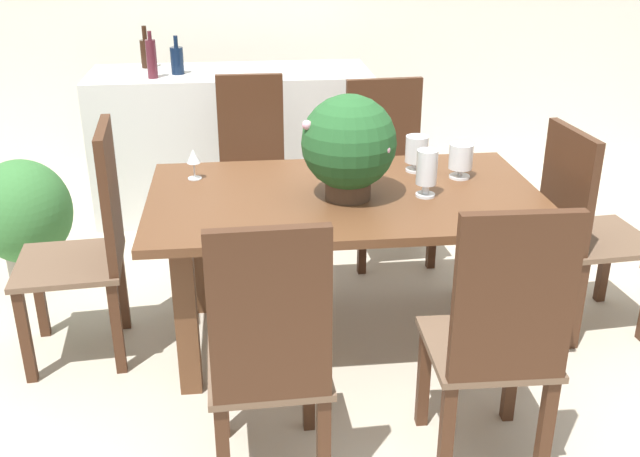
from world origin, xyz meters
name	(u,v)px	position (x,y,z in m)	size (l,w,h in m)	color
ground_plane	(345,346)	(0.00, 0.00, 0.00)	(7.04, 7.04, 0.00)	#BCB29E
dining_table	(345,217)	(0.00, 0.09, 0.62)	(1.72, 1.01, 0.73)	brown
chair_head_end	(92,236)	(-1.10, 0.09, 0.58)	(0.48, 0.49, 1.06)	#422616
chair_far_left	(252,164)	(-0.39, 1.05, 0.56)	(0.41, 0.47, 1.05)	#422616
chair_foot_end	(582,221)	(1.11, 0.08, 0.55)	(0.47, 0.49, 0.99)	#422616
chair_far_right	(386,160)	(0.38, 1.05, 0.56)	(0.50, 0.48, 1.00)	#422616
chair_near_left	(269,353)	(-0.38, -0.88, 0.56)	(0.42, 0.49, 1.05)	#422616
chair_near_right	(499,335)	(0.38, -0.88, 0.57)	(0.43, 0.44, 1.05)	#422616
flower_centerpiece	(349,145)	(0.00, 0.03, 0.97)	(0.40, 0.40, 0.45)	#4C3828
crystal_vase_left	(461,158)	(0.56, 0.23, 0.83)	(0.11, 0.11, 0.16)	silver
crystal_vase_center_near	(427,170)	(0.34, 0.01, 0.85)	(0.09, 0.09, 0.21)	silver
crystal_vase_right	(417,151)	(0.38, 0.35, 0.83)	(0.11, 0.11, 0.17)	silver
wine_glass	(193,158)	(-0.66, 0.35, 0.83)	(0.06, 0.06, 0.14)	silver
kitchen_counter	(233,143)	(-0.50, 1.79, 0.47)	(1.77, 0.64, 0.94)	silver
wine_bottle_clear	(177,60)	(-0.81, 1.74, 1.02)	(0.08, 0.08, 0.23)	#0F1E38
wine_bottle_dark	(146,52)	(-1.02, 1.96, 1.04)	(0.07, 0.07, 0.26)	black
wine_bottle_green	(152,58)	(-0.96, 1.63, 1.06)	(0.06, 0.06, 0.28)	#511E28
potted_plant_floor	(24,216)	(-1.61, 0.87, 0.38)	(0.51, 0.51, 0.68)	#9E9384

